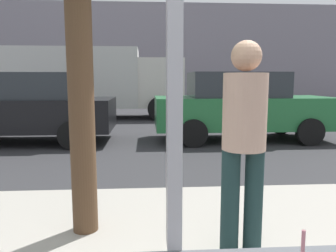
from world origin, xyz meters
TOP-DOWN VIEW (x-y plane):
  - ground_plane at (0.00, 8.00)m, footprint 60.00×60.00m
  - sidewalk_strip at (0.00, 1.60)m, footprint 16.00×2.80m
  - building_facade_far at (0.00, 20.48)m, footprint 28.00×1.20m
  - parked_car_black at (-2.93, 7.10)m, footprint 4.13×2.06m
  - parked_car_green at (2.29, 7.10)m, footprint 4.38×1.89m
  - box_truck at (-2.16, 12.32)m, footprint 6.83×2.44m
  - pedestrian at (0.62, 1.33)m, footprint 0.32×0.32m

SIDE VIEW (x-z plane):
  - ground_plane at x=0.00m, z-range 0.00..0.00m
  - sidewalk_strip at x=0.00m, z-range 0.00..0.15m
  - parked_car_black at x=-2.93m, z-range 0.02..1.70m
  - parked_car_green at x=2.29m, z-range 0.02..1.72m
  - pedestrian at x=0.62m, z-range 0.27..1.90m
  - box_truck at x=-2.16m, z-range 0.16..2.89m
  - building_facade_far at x=0.00m, z-range 0.00..6.28m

